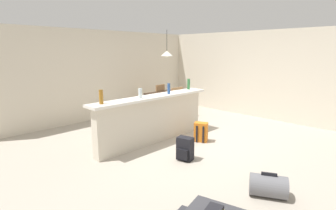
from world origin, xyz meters
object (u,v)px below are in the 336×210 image
object	(u,v)px
pendant_lamp	(167,53)
bottle_green	(189,84)
dining_chair_far_side	(158,98)
bottle_clear	(140,93)
bottle_blue	(169,89)
dining_table	(167,96)
dining_chair_near_partition	(180,103)
backpack_black	(185,149)
bottle_amber	(101,97)
duffel_bag_grey	(268,186)
backpack_orange	(201,132)

from	to	relation	value
pendant_lamp	bottle_green	bearing A→B (deg)	-110.88
dining_chair_far_side	bottle_green	bearing A→B (deg)	-108.42
bottle_clear	bottle_blue	xyz separation A→B (m)	(0.78, -0.02, 0.01)
dining_table	dining_chair_near_partition	distance (m)	0.51
dining_table	backpack_black	bearing A→B (deg)	-129.19
bottle_amber	bottle_green	size ratio (longest dim) A/B	0.99
bottle_green	dining_chair_near_partition	xyz separation A→B (m)	(0.48, 0.72, -0.62)
bottle_amber	pendant_lamp	bearing A→B (deg)	23.33
duffel_bag_grey	dining_table	bearing A→B (deg)	62.49
bottle_green	backpack_orange	distance (m)	1.31
pendant_lamp	dining_table	bearing A→B (deg)	41.17
bottle_green	backpack_black	bearing A→B (deg)	-141.42
backpack_black	dining_chair_far_side	bearing A→B (deg)	54.70
dining_table	bottle_green	bearing A→B (deg)	-111.42
bottle_green	dining_chair_near_partition	world-z (taller)	bottle_green
dining_table	backpack_black	xyz separation A→B (m)	(-1.94, -2.38, -0.44)
backpack_black	backpack_orange	bearing A→B (deg)	21.91
bottle_clear	bottle_blue	world-z (taller)	bottle_blue
duffel_bag_grey	bottle_clear	bearing A→B (deg)	90.53
bottle_clear	backpack_black	bearing A→B (deg)	-81.72
bottle_blue	backpack_black	xyz separation A→B (m)	(-0.63, -1.02, -0.93)
bottle_amber	bottle_blue	bearing A→B (deg)	-3.41
dining_chair_far_side	backpack_orange	world-z (taller)	dining_chair_far_side
dining_chair_near_partition	backpack_orange	size ratio (longest dim) A/B	2.21
dining_chair_near_partition	dining_chair_far_side	xyz separation A→B (m)	(0.09, 0.98, 0.00)
bottle_green	dining_table	xyz separation A→B (m)	(0.48, 1.21, -0.49)
bottle_green	dining_table	world-z (taller)	bottle_green
bottle_clear	backpack_black	world-z (taller)	bottle_clear
dining_chair_far_side	bottle_clear	bearing A→B (deg)	-140.04
dining_table	dining_chair_far_side	distance (m)	0.52
bottle_amber	backpack_black	distance (m)	1.75
bottle_amber	backpack_orange	distance (m)	2.29
dining_chair_near_partition	pendant_lamp	size ratio (longest dim) A/B	1.23
bottle_green	duffel_bag_grey	world-z (taller)	bottle_green
bottle_amber	pendant_lamp	world-z (taller)	pendant_lamp
duffel_bag_grey	dining_chair_near_partition	bearing A→B (deg)	59.27
pendant_lamp	backpack_black	world-z (taller)	pendant_lamp
backpack_orange	duffel_bag_grey	world-z (taller)	backpack_orange
pendant_lamp	backpack_black	bearing A→B (deg)	-129.11
bottle_clear	backpack_orange	world-z (taller)	bottle_clear
bottle_blue	bottle_green	xyz separation A→B (m)	(0.84, 0.15, 0.01)
dining_chair_near_partition	backpack_black	size ratio (longest dim) A/B	2.21
bottle_amber	dining_table	world-z (taller)	bottle_amber
bottle_amber	dining_chair_far_side	xyz separation A→B (m)	(3.01, 1.76, -0.62)
bottle_blue	dining_table	bearing A→B (deg)	45.99
bottle_clear	bottle_green	size ratio (longest dim) A/B	0.79
bottle_blue	duffel_bag_grey	world-z (taller)	bottle_blue
pendant_lamp	duffel_bag_grey	bearing A→B (deg)	-117.39
dining_chair_near_partition	bottle_amber	bearing A→B (deg)	-165.16
dining_table	dining_chair_near_partition	xyz separation A→B (m)	(-0.00, -0.49, -0.13)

